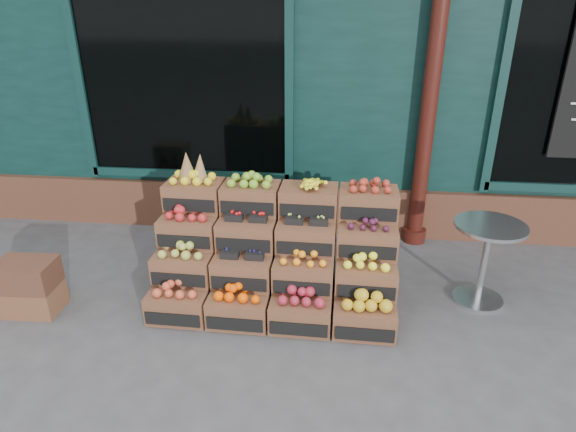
# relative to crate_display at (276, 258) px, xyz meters

# --- Properties ---
(ground) EXTENTS (60.00, 60.00, 0.00)m
(ground) POSITION_rel_crate_display_xyz_m (0.31, -0.63, -0.43)
(ground) COLOR #454548
(ground) RESTS_ON ground
(shop_facade) EXTENTS (12.00, 6.24, 4.80)m
(shop_facade) POSITION_rel_crate_display_xyz_m (0.31, 4.48, 1.97)
(shop_facade) COLOR black
(shop_facade) RESTS_ON ground
(crate_display) EXTENTS (2.24, 1.11, 1.40)m
(crate_display) POSITION_rel_crate_display_xyz_m (0.00, 0.00, 0.00)
(crate_display) COLOR brown
(crate_display) RESTS_ON ground
(spare_crates) EXTENTS (0.54, 0.39, 0.52)m
(spare_crates) POSITION_rel_crate_display_xyz_m (-2.26, -0.50, -0.17)
(spare_crates) COLOR brown
(spare_crates) RESTS_ON ground
(bistro_table) EXTENTS (0.65, 0.65, 0.82)m
(bistro_table) POSITION_rel_crate_display_xyz_m (1.97, 0.16, 0.08)
(bistro_table) COLOR silver
(bistro_table) RESTS_ON ground
(shopkeeper) EXTENTS (0.80, 0.62, 1.94)m
(shopkeeper) POSITION_rel_crate_display_xyz_m (-1.71, 2.04, 0.54)
(shopkeeper) COLOR #195930
(shopkeeper) RESTS_ON ground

